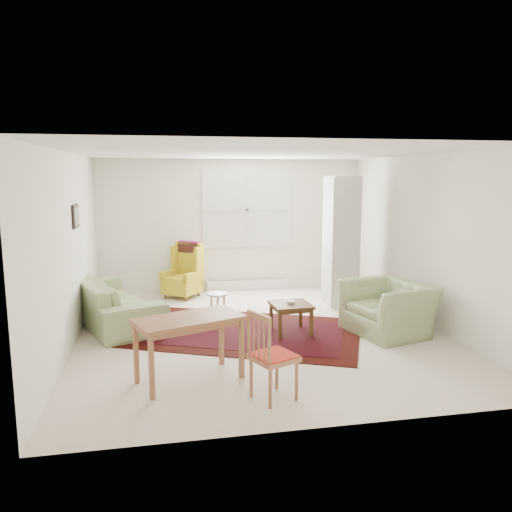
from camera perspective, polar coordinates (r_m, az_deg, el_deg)
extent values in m
cube|color=beige|center=(7.15, 0.47, -8.71)|extent=(5.00, 5.50, 0.01)
cube|color=white|center=(6.81, 0.49, 11.72)|extent=(5.00, 5.50, 0.01)
cube|color=white|center=(9.56, -2.82, 3.51)|extent=(5.00, 0.04, 2.50)
cube|color=white|center=(4.26, 7.92, -3.86)|extent=(5.00, 0.04, 2.50)
cube|color=white|center=(6.83, -20.54, 0.61)|extent=(0.04, 5.50, 2.50)
cube|color=white|center=(7.76, 18.88, 1.68)|extent=(0.04, 5.50, 2.50)
cube|color=white|center=(9.56, -1.03, 5.33)|extent=(1.72, 0.06, 1.42)
cube|color=white|center=(9.56, -1.03, 5.33)|extent=(1.60, 0.02, 1.30)
cube|color=silver|center=(9.72, -0.95, -3.32)|extent=(1.60, 0.12, 0.18)
cube|color=black|center=(7.27, -19.93, 4.31)|extent=(0.03, 0.42, 0.32)
cube|color=#A6874C|center=(7.27, -19.81, 4.32)|extent=(0.01, 0.34, 0.24)
imported|color=#8A9C68|center=(7.84, -16.22, -3.91)|extent=(1.71, 2.51, 0.94)
imported|color=#8A9C68|center=(7.26, 14.89, -5.24)|extent=(1.21, 1.31, 0.86)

